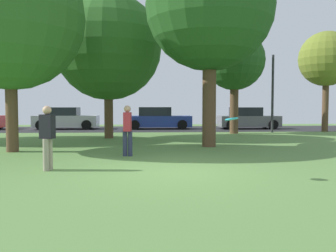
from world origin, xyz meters
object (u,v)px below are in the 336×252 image
(maple_tree_near, at_px, (210,7))
(birch_tree_lone, at_px, (235,61))
(frisbee_disc, at_px, (232,119))
(parked_car_silver, at_px, (66,119))
(person_thrower, at_px, (47,135))
(person_bystander, at_px, (127,129))
(oak_tree_right, at_px, (108,47))
(parked_car_grey, at_px, (248,119))
(oak_tree_center, at_px, (326,59))
(parked_car_blue, at_px, (157,119))
(maple_tree_far, at_px, (9,16))
(street_lamp_post, at_px, (273,94))

(maple_tree_near, relative_size, birch_tree_lone, 1.33)
(maple_tree_near, height_order, frisbee_disc, maple_tree_near)
(frisbee_disc, xyz_separation_m, parked_car_silver, (-7.11, 17.18, -0.61))
(person_thrower, distance_m, person_bystander, 2.98)
(frisbee_disc, bearing_deg, oak_tree_right, 109.39)
(birch_tree_lone, height_order, person_thrower, birch_tree_lone)
(person_thrower, bearing_deg, maple_tree_near, 63.34)
(person_thrower, distance_m, parked_car_grey, 17.97)
(oak_tree_center, bearing_deg, parked_car_blue, 162.44)
(oak_tree_right, xyz_separation_m, parked_car_grey, (8.72, 6.62, -3.70))
(maple_tree_near, bearing_deg, maple_tree_far, -170.82)
(parked_car_silver, xyz_separation_m, street_lamp_post, (12.70, -4.01, 1.58))
(oak_tree_center, bearing_deg, parked_car_silver, 168.15)
(maple_tree_far, distance_m, parked_car_grey, 16.81)
(person_bystander, bearing_deg, frisbee_disc, -142.35)
(birch_tree_lone, height_order, oak_tree_right, oak_tree_right)
(birch_tree_lone, height_order, frisbee_disc, birch_tree_lone)
(oak_tree_center, xyz_separation_m, street_lamp_post, (-3.48, -0.61, -2.10))
(birch_tree_lone, height_order, maple_tree_far, maple_tree_far)
(oak_tree_center, bearing_deg, street_lamp_post, -170.05)
(maple_tree_near, height_order, birch_tree_lone, maple_tree_near)
(person_bystander, height_order, parked_car_grey, person_bystander)
(oak_tree_right, bearing_deg, maple_tree_far, -118.67)
(parked_car_blue, relative_size, street_lamp_post, 0.98)
(person_thrower, bearing_deg, maple_tree_far, 138.14)
(maple_tree_near, xyz_separation_m, parked_car_grey, (4.54, 10.54, -4.60))
(oak_tree_center, relative_size, parked_car_grey, 1.49)
(oak_tree_center, distance_m, person_bystander, 15.62)
(frisbee_disc, bearing_deg, birch_tree_lone, 75.79)
(person_bystander, height_order, frisbee_disc, person_bystander)
(parked_car_blue, distance_m, parked_car_grey, 6.15)
(oak_tree_right, height_order, oak_tree_center, oak_tree_right)
(person_bystander, bearing_deg, parked_car_grey, -24.68)
(maple_tree_near, xyz_separation_m, parked_car_blue, (-1.60, 10.78, -4.59))
(maple_tree_near, bearing_deg, parked_car_grey, 66.69)
(oak_tree_center, distance_m, frisbee_disc, 16.79)
(oak_tree_center, height_order, parked_car_silver, oak_tree_center)
(oak_tree_center, xyz_separation_m, parked_car_blue, (-10.05, 3.18, -3.68))
(oak_tree_right, height_order, person_bystander, oak_tree_right)
(oak_tree_right, relative_size, street_lamp_post, 1.54)
(oak_tree_center, xyz_separation_m, person_thrower, (-13.23, -12.43, -3.50))
(maple_tree_near, distance_m, parked_car_blue, 11.83)
(oak_tree_right, xyz_separation_m, parked_car_blue, (2.58, 6.87, -3.69))
(maple_tree_far, bearing_deg, parked_car_grey, 45.46)
(birch_tree_lone, bearing_deg, oak_tree_center, 11.51)
(person_bystander, xyz_separation_m, frisbee_disc, (2.35, -3.73, 0.43))
(frisbee_disc, bearing_deg, oak_tree_center, 56.63)
(maple_tree_near, xyz_separation_m, oak_tree_right, (-4.18, 3.91, -0.90))
(maple_tree_far, bearing_deg, oak_tree_right, 61.33)
(frisbee_disc, bearing_deg, parked_car_blue, 93.29)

